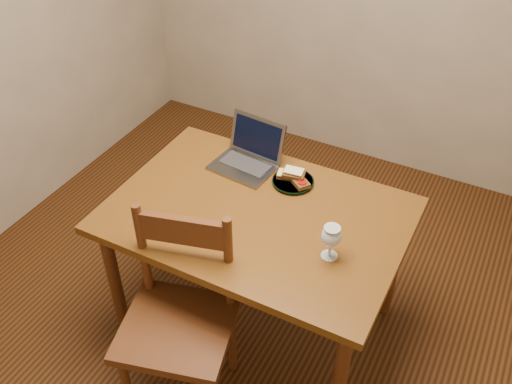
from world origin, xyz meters
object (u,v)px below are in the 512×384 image
at_px(plate, 293,182).
at_px(laptop, 250,153).
at_px(chair, 178,314).
at_px(table, 257,226).
at_px(milk_glass, 331,242).

height_order(plate, laptop, laptop).
bearing_deg(chair, table, 63.01).
xyz_separation_m(chair, plate, (0.16, 0.76, 0.22)).
bearing_deg(laptop, table, -51.05).
relative_size(table, chair, 2.36).
relative_size(chair, plate, 2.80).
bearing_deg(laptop, chair, -77.26).
xyz_separation_m(chair, milk_glass, (0.49, 0.40, 0.29)).
bearing_deg(laptop, plate, -5.51).
height_order(chair, laptop, laptop).
xyz_separation_m(table, milk_glass, (0.38, -0.10, 0.17)).
relative_size(chair, milk_glass, 3.46).
height_order(table, laptop, laptop).
height_order(milk_glass, laptop, laptop).
distance_m(plate, laptop, 0.27).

